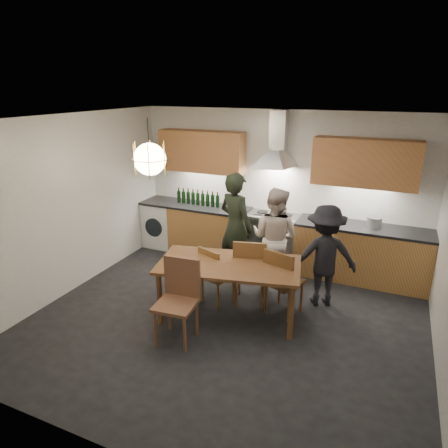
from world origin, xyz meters
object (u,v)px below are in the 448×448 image
at_px(person_right, 324,256).
at_px(stock_pot, 374,222).
at_px(person_mid, 274,238).
at_px(dining_table, 229,270).
at_px(chair_front, 179,294).
at_px(chair_back_left, 214,272).
at_px(wine_bottles, 198,197).
at_px(mixing_bowl, 325,220).
at_px(person_left, 236,227).

bearing_deg(person_right, stock_pot, -142.21).
bearing_deg(person_mid, dining_table, 85.60).
bearing_deg(chair_front, chair_back_left, 81.19).
height_order(person_right, wine_bottles, person_right).
xyz_separation_m(chair_back_left, stock_pot, (1.94, 1.67, 0.48)).
xyz_separation_m(chair_back_left, person_mid, (0.59, 0.90, 0.29)).
bearing_deg(wine_bottles, mixing_bowl, -1.14).
height_order(person_left, mixing_bowl, person_left).
relative_size(dining_table, chair_front, 1.94).
distance_m(dining_table, chair_front, 0.78).
relative_size(person_right, stock_pot, 6.63).
relative_size(dining_table, person_mid, 1.27).
height_order(chair_back_left, chair_front, chair_front).
relative_size(chair_front, mixing_bowl, 3.45).
height_order(dining_table, mixing_bowl, mixing_bowl).
bearing_deg(mixing_bowl, wine_bottles, 178.86).
bearing_deg(person_right, dining_table, 14.48).
distance_m(chair_front, person_left, 1.81).
xyz_separation_m(chair_front, stock_pot, (2.00, 2.54, 0.39)).
distance_m(dining_table, mixing_bowl, 2.04).
bearing_deg(chair_back_left, stock_pot, -119.11).
distance_m(chair_front, mixing_bowl, 2.82).
bearing_deg(mixing_bowl, chair_back_left, -126.99).
height_order(mixing_bowl, wine_bottles, wine_bottles).
height_order(dining_table, person_left, person_left).
xyz_separation_m(mixing_bowl, stock_pot, (0.73, 0.05, 0.04)).
relative_size(person_right, wine_bottles, 1.70).
relative_size(person_mid, stock_pot, 7.11).
relative_size(chair_front, person_right, 0.70).
bearing_deg(chair_front, mixing_bowl, 57.77).
bearing_deg(wine_bottles, dining_table, -52.97).
xyz_separation_m(person_left, person_right, (1.43, -0.26, -0.14)).
bearing_deg(person_mid, mixing_bowl, -121.26).
height_order(person_mid, stock_pot, person_mid).
xyz_separation_m(chair_front, person_mid, (0.65, 1.78, 0.20)).
bearing_deg(person_mid, chair_front, 79.93).
distance_m(chair_back_left, mixing_bowl, 2.07).
xyz_separation_m(person_mid, person_right, (0.80, -0.26, -0.05)).
bearing_deg(mixing_bowl, stock_pot, 3.99).
xyz_separation_m(person_mid, stock_pot, (1.35, 0.76, 0.20)).
height_order(person_mid, person_right, person_mid).
relative_size(chair_back_left, person_left, 0.50).
height_order(chair_front, stock_pot, stock_pot).
distance_m(person_right, mixing_bowl, 1.00).
bearing_deg(chair_front, wine_bottles, 106.95).
bearing_deg(stock_pot, person_right, -118.58).
bearing_deg(mixing_bowl, dining_table, -116.51).
bearing_deg(chair_front, person_mid, 64.78).
bearing_deg(mixing_bowl, chair_front, -117.02).
xyz_separation_m(chair_back_left, mixing_bowl, (1.22, 1.62, 0.44)).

